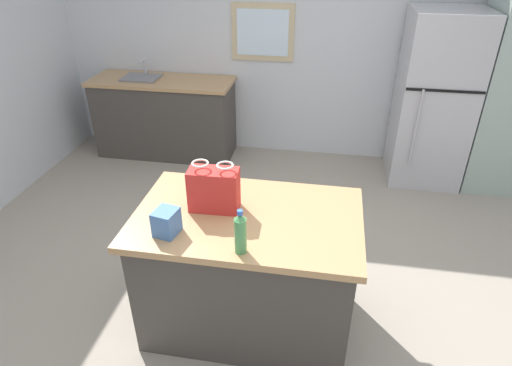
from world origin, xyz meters
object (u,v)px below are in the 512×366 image
at_px(bottle, 240,233).
at_px(tall_cabinet, 507,87).
at_px(shopping_bag, 214,189).
at_px(small_box, 166,222).
at_px(kitchen_island, 248,270).
at_px(refrigerator, 434,100).

bearing_deg(bottle, tall_cabinet, 52.14).
bearing_deg(shopping_bag, small_box, -124.48).
height_order(kitchen_island, small_box, small_box).
bearing_deg(kitchen_island, bottle, -85.12).
xyz_separation_m(refrigerator, small_box, (-1.87, -2.58, 0.08)).
relative_size(tall_cabinet, bottle, 7.96).
bearing_deg(kitchen_island, shopping_bag, 169.53).
bearing_deg(refrigerator, shopping_bag, -126.05).
xyz_separation_m(kitchen_island, refrigerator, (1.46, 2.33, 0.43)).
bearing_deg(small_box, tall_cabinet, 45.79).
height_order(kitchen_island, shopping_bag, shopping_bag).
bearing_deg(kitchen_island, small_box, -148.46).
height_order(refrigerator, bottle, refrigerator).
relative_size(shopping_bag, bottle, 1.19).
height_order(shopping_bag, small_box, shopping_bag).
relative_size(refrigerator, bottle, 6.64).
xyz_separation_m(shopping_bag, small_box, (-0.20, -0.29, -0.06)).
bearing_deg(tall_cabinet, shopping_bag, -135.25).
distance_m(shopping_bag, small_box, 0.36).
distance_m(tall_cabinet, bottle, 3.38).
relative_size(tall_cabinet, shopping_bag, 6.68).
bearing_deg(bottle, kitchen_island, 94.88).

